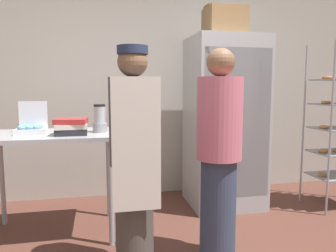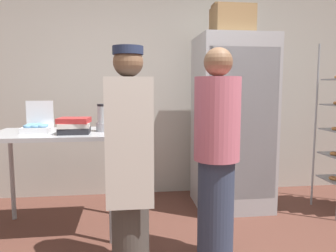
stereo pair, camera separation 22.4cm
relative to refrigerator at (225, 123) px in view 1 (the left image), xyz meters
name	(u,v)px [view 1 (the left image)]	position (x,y,z in m)	size (l,w,h in m)	color
back_wall	(152,74)	(-0.71, 0.64, 0.56)	(6.40, 0.12, 3.01)	#B7B2A8
refrigerator	(225,123)	(0.00, 0.00, 0.00)	(0.79, 0.75, 1.89)	#ADAFB5
prep_counter	(51,145)	(-1.81, -0.42, -0.12)	(1.09, 0.73, 0.93)	#ADAFB5
donut_box	(31,128)	(-1.97, -0.42, 0.04)	(0.25, 0.24, 0.28)	white
blender_pitcher	(100,120)	(-1.38, -0.44, 0.10)	(0.13, 0.13, 0.25)	#99999E
binder_stack	(71,127)	(-1.62, -0.55, 0.06)	(0.28, 0.25, 0.14)	#232328
cardboard_storage_box	(225,21)	(-0.04, -0.04, 1.10)	(0.42, 0.35, 0.32)	#937047
person_baker	(134,157)	(-1.15, -1.15, -0.10)	(0.34, 0.36, 1.62)	#47423D
person_customer	(219,154)	(-0.49, -1.11, -0.11)	(0.35, 0.35, 1.63)	#333D56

